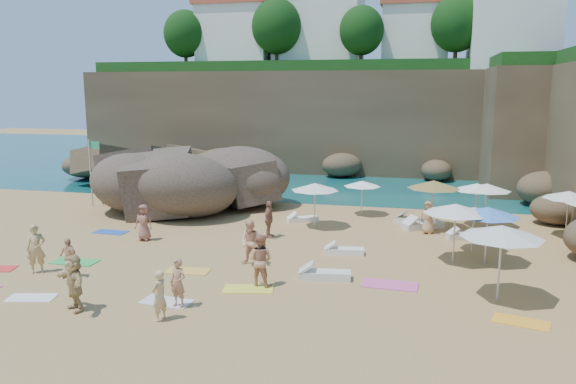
% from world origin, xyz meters
% --- Properties ---
extents(ground, '(120.00, 120.00, 0.00)m').
position_xyz_m(ground, '(0.00, 0.00, 0.00)').
color(ground, tan).
rests_on(ground, ground).
extents(seawater, '(120.00, 120.00, 0.00)m').
position_xyz_m(seawater, '(0.00, 30.00, 0.00)').
color(seawater, '#0C4751').
rests_on(seawater, ground).
extents(cliff_back, '(44.00, 8.00, 8.00)m').
position_xyz_m(cliff_back, '(2.00, 25.00, 4.00)').
color(cliff_back, brown).
rests_on(cliff_back, ground).
extents(cliff_corner, '(10.00, 12.00, 8.00)m').
position_xyz_m(cliff_corner, '(17.00, 20.00, 4.00)').
color(cliff_corner, brown).
rests_on(cliff_corner, ground).
extents(rock_promontory, '(12.00, 7.00, 2.00)m').
position_xyz_m(rock_promontory, '(-11.00, 16.00, 0.00)').
color(rock_promontory, brown).
rests_on(rock_promontory, ground).
extents(clifftop_buildings, '(28.48, 9.48, 7.00)m').
position_xyz_m(clifftop_buildings, '(2.96, 25.79, 11.24)').
color(clifftop_buildings, white).
rests_on(clifftop_buildings, cliff_back).
extents(clifftop_trees, '(35.60, 23.82, 4.40)m').
position_xyz_m(clifftop_trees, '(4.78, 19.52, 11.26)').
color(clifftop_trees, '#11380F').
rests_on(clifftop_trees, ground).
extents(marina_masts, '(3.10, 0.10, 6.00)m').
position_xyz_m(marina_masts, '(-16.50, 30.00, 3.00)').
color(marina_masts, white).
rests_on(marina_masts, ground).
extents(rock_outcrop, '(9.61, 7.91, 3.42)m').
position_xyz_m(rock_outcrop, '(-4.77, 7.60, 0.00)').
color(rock_outcrop, brown).
rests_on(rock_outcrop, ground).
extents(flag_pole, '(0.75, 0.18, 3.85)m').
position_xyz_m(flag_pole, '(-10.25, 6.41, 2.45)').
color(flag_pole, silver).
rests_on(flag_pole, ground).
extents(parasol_0, '(2.29, 2.29, 2.16)m').
position_xyz_m(parasol_0, '(-1.74, 7.54, 1.99)').
color(parasol_0, silver).
rests_on(parasol_0, ground).
extents(parasol_1, '(1.96, 1.96, 1.85)m').
position_xyz_m(parasol_1, '(4.89, 7.85, 1.70)').
color(parasol_1, silver).
rests_on(parasol_1, ground).
extents(parasol_2, '(2.28, 2.28, 2.16)m').
position_xyz_m(parasol_2, '(11.04, 6.56, 1.98)').
color(parasol_2, silver).
rests_on(parasol_2, ground).
extents(parasol_3, '(2.27, 2.27, 2.14)m').
position_xyz_m(parasol_3, '(14.43, 5.42, 1.97)').
color(parasol_3, silver).
rests_on(parasol_3, ground).
extents(parasol_5, '(2.31, 2.31, 2.18)m').
position_xyz_m(parasol_5, '(2.95, 4.61, 2.00)').
color(parasol_5, silver).
rests_on(parasol_5, ground).
extents(parasol_6, '(2.50, 2.50, 2.37)m').
position_xyz_m(parasol_6, '(8.53, 5.62, 2.17)').
color(parasol_6, silver).
rests_on(parasol_6, ground).
extents(parasol_7, '(2.25, 2.25, 2.13)m').
position_xyz_m(parasol_7, '(10.60, 6.72, 1.95)').
color(parasol_7, silver).
rests_on(parasol_7, ground).
extents(parasol_8, '(1.99, 1.99, 1.88)m').
position_xyz_m(parasol_8, '(10.10, 2.08, 1.73)').
color(parasol_8, silver).
rests_on(parasol_8, ground).
extents(parasol_9, '(2.47, 2.47, 2.34)m').
position_xyz_m(parasol_9, '(9.27, 0.35, 2.14)').
color(parasol_9, silver).
rests_on(parasol_9, ground).
extents(parasol_10, '(2.37, 2.37, 2.24)m').
position_xyz_m(parasol_10, '(10.46, 0.48, 2.06)').
color(parasol_10, silver).
rests_on(parasol_10, ground).
extents(parasol_11, '(2.61, 2.61, 2.47)m').
position_xyz_m(parasol_11, '(10.47, -3.43, 2.26)').
color(parasol_11, silver).
rests_on(parasol_11, ground).
extents(lounger_0, '(1.63, 1.23, 0.25)m').
position_xyz_m(lounger_0, '(2.14, 5.59, 0.12)').
color(lounger_0, white).
rests_on(lounger_0, ground).
extents(lounger_1, '(1.76, 1.04, 0.26)m').
position_xyz_m(lounger_1, '(9.98, 4.07, 0.13)').
color(lounger_1, silver).
rests_on(lounger_1, ground).
extents(lounger_2, '(2.09, 1.73, 0.32)m').
position_xyz_m(lounger_2, '(8.10, 5.57, 0.16)').
color(lounger_2, silver).
rests_on(lounger_2, ground).
extents(lounger_3, '(1.65, 0.71, 0.25)m').
position_xyz_m(lounger_3, '(4.98, 0.46, 0.12)').
color(lounger_3, white).
rests_on(lounger_3, ground).
extents(lounger_4, '(2.09, 1.48, 0.31)m').
position_xyz_m(lounger_4, '(7.67, 6.23, 0.16)').
color(lounger_4, silver).
rests_on(lounger_4, ground).
extents(lounger_5, '(1.91, 0.84, 0.29)m').
position_xyz_m(lounger_5, '(4.73, -2.73, 0.14)').
color(lounger_5, silver).
rests_on(lounger_5, ground).
extents(towel_4, '(1.66, 0.93, 0.03)m').
position_xyz_m(towel_4, '(-0.37, -3.09, 0.01)').
color(towel_4, gold).
rests_on(towel_4, ground).
extents(towel_5, '(1.64, 1.09, 0.03)m').
position_xyz_m(towel_5, '(-4.20, -6.81, 0.01)').
color(towel_5, white).
rests_on(towel_5, ground).
extents(towel_8, '(1.58, 0.84, 0.03)m').
position_xyz_m(towel_8, '(-6.21, 1.36, 0.01)').
color(towel_8, blue).
rests_on(towel_8, ground).
extents(towel_9, '(1.94, 1.03, 0.03)m').
position_xyz_m(towel_9, '(7.02, -2.85, 0.02)').
color(towel_9, '#DD569A').
rests_on(towel_9, ground).
extents(towel_10, '(1.70, 1.14, 0.03)m').
position_xyz_m(towel_10, '(10.94, -5.12, 0.01)').
color(towel_10, '#FFA828').
rests_on(towel_10, ground).
extents(towel_11, '(1.77, 0.89, 0.03)m').
position_xyz_m(towel_11, '(-5.12, -3.09, 0.02)').
color(towel_11, green).
rests_on(towel_11, ground).
extents(towel_12, '(1.82, 1.16, 0.03)m').
position_xyz_m(towel_12, '(2.39, -4.38, 0.01)').
color(towel_12, yellow).
rests_on(towel_12, ground).
extents(towel_13, '(1.70, 0.97, 0.03)m').
position_xyz_m(towel_13, '(0.20, -6.08, 0.01)').
color(towel_13, silver).
rests_on(towel_13, ground).
extents(person_stand_0, '(0.80, 0.72, 1.83)m').
position_xyz_m(person_stand_0, '(-5.68, -4.54, 0.91)').
color(person_stand_0, tan).
rests_on(person_stand_0, ground).
extents(person_stand_1, '(1.01, 0.85, 1.85)m').
position_xyz_m(person_stand_1, '(2.70, -3.95, 0.92)').
color(person_stand_1, tan).
rests_on(person_stand_1, ground).
extents(person_stand_2, '(1.06, 0.95, 1.57)m').
position_xyz_m(person_stand_2, '(-2.58, 9.68, 0.79)').
color(person_stand_2, tan).
rests_on(person_stand_2, ground).
extents(person_stand_3, '(0.43, 1.00, 1.69)m').
position_xyz_m(person_stand_3, '(1.30, 2.23, 0.85)').
color(person_stand_3, '#A06A50').
rests_on(person_stand_3, ground).
extents(person_stand_4, '(0.84, 0.60, 1.56)m').
position_xyz_m(person_stand_4, '(8.31, 4.66, 0.78)').
color(person_stand_4, tan).
rests_on(person_stand_4, ground).
extents(person_stand_5, '(1.71, 0.81, 1.77)m').
position_xyz_m(person_stand_5, '(-6.76, 8.41, 0.89)').
color(person_stand_5, tan).
rests_on(person_stand_5, ground).
extents(person_stand_6, '(0.49, 0.63, 1.53)m').
position_xyz_m(person_stand_6, '(0.65, -7.44, 0.77)').
color(person_stand_6, tan).
rests_on(person_stand_6, ground).
extents(person_lie_1, '(1.16, 1.58, 0.35)m').
position_xyz_m(person_lie_1, '(-4.24, -4.69, 0.17)').
color(person_lie_1, '#E7AB83').
rests_on(person_lie_1, ground).
extents(person_lie_2, '(0.91, 1.66, 0.43)m').
position_xyz_m(person_lie_2, '(-3.99, 0.45, 0.21)').
color(person_lie_2, '#8F5747').
rests_on(person_lie_2, ground).
extents(person_lie_3, '(2.33, 2.36, 0.47)m').
position_xyz_m(person_lie_3, '(-2.19, -7.37, 0.23)').
color(person_lie_3, tan).
rests_on(person_lie_3, ground).
extents(person_lie_4, '(0.92, 1.62, 0.37)m').
position_xyz_m(person_lie_4, '(0.78, -6.40, 0.18)').
color(person_lie_4, '#AE7757').
rests_on(person_lie_4, ground).
extents(person_lie_5, '(1.26, 1.88, 0.65)m').
position_xyz_m(person_lie_5, '(1.71, -1.87, 0.33)').
color(person_lie_5, '#EFAC88').
rests_on(person_lie_5, ground).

